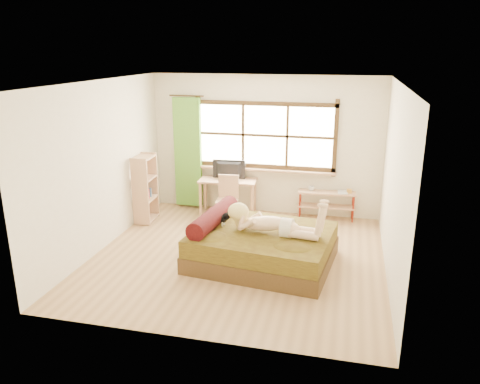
% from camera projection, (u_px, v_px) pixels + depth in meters
% --- Properties ---
extents(floor, '(4.50, 4.50, 0.00)m').
position_uv_depth(floor, '(238.00, 257.00, 7.42)').
color(floor, '#9E754C').
rests_on(floor, ground).
extents(ceiling, '(4.50, 4.50, 0.00)m').
position_uv_depth(ceiling, '(238.00, 82.00, 6.62)').
color(ceiling, white).
rests_on(ceiling, wall_back).
extents(wall_back, '(4.50, 0.00, 4.50)m').
position_uv_depth(wall_back, '(265.00, 145.00, 9.11)').
color(wall_back, silver).
rests_on(wall_back, floor).
extents(wall_front, '(4.50, 0.00, 4.50)m').
position_uv_depth(wall_front, '(188.00, 228.00, 4.93)').
color(wall_front, silver).
rests_on(wall_front, floor).
extents(wall_left, '(0.00, 4.50, 4.50)m').
position_uv_depth(wall_left, '(102.00, 166.00, 7.51)').
color(wall_left, silver).
rests_on(wall_left, floor).
extents(wall_right, '(0.00, 4.50, 4.50)m').
position_uv_depth(wall_right, '(394.00, 184.00, 6.52)').
color(wall_right, silver).
rests_on(wall_right, floor).
extents(window, '(2.80, 0.16, 1.46)m').
position_uv_depth(window, '(265.00, 138.00, 9.03)').
color(window, '#FFEDBF').
rests_on(window, wall_back).
extents(curtain, '(0.55, 0.10, 2.20)m').
position_uv_depth(curtain, '(188.00, 153.00, 9.40)').
color(curtain, '#4E9729').
rests_on(curtain, wall_back).
extents(bed, '(2.25, 1.89, 0.78)m').
position_uv_depth(bed, '(259.00, 245.00, 7.16)').
color(bed, '#331F0F').
rests_on(bed, floor).
extents(woman, '(1.48, 0.58, 0.62)m').
position_uv_depth(woman, '(272.00, 214.00, 6.90)').
color(woman, beige).
rests_on(woman, bed).
extents(kitten, '(0.32, 0.16, 0.25)m').
position_uv_depth(kitten, '(219.00, 217.00, 7.29)').
color(kitten, black).
rests_on(kitten, bed).
extents(desk, '(1.15, 0.59, 0.70)m').
position_uv_depth(desk, '(228.00, 184.00, 9.20)').
color(desk, tan).
rests_on(desk, floor).
extents(monitor, '(0.65, 0.13, 0.37)m').
position_uv_depth(monitor, '(228.00, 170.00, 9.16)').
color(monitor, black).
rests_on(monitor, desk).
extents(chair, '(0.42, 0.42, 0.87)m').
position_uv_depth(chair, '(228.00, 196.00, 8.87)').
color(chair, tan).
rests_on(chair, floor).
extents(pipe_shelf, '(1.11, 0.33, 0.62)m').
position_uv_depth(pipe_shelf, '(327.00, 199.00, 8.94)').
color(pipe_shelf, tan).
rests_on(pipe_shelf, floor).
extents(cup, '(0.12, 0.12, 0.09)m').
position_uv_depth(cup, '(311.00, 188.00, 8.96)').
color(cup, gray).
rests_on(cup, pipe_shelf).
extents(book, '(0.20, 0.26, 0.02)m').
position_uv_depth(book, '(338.00, 192.00, 8.86)').
color(book, gray).
rests_on(book, pipe_shelf).
extents(bookshelf, '(0.34, 0.57, 1.27)m').
position_uv_depth(bookshelf, '(145.00, 188.00, 8.78)').
color(bookshelf, tan).
rests_on(bookshelf, floor).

